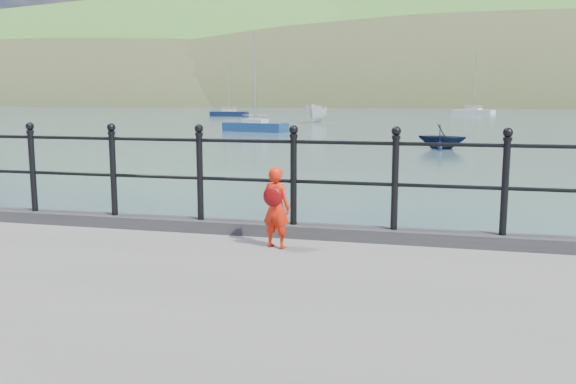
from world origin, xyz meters
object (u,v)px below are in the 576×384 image
(launch_white, at_px, (317,114))
(sailboat_left, at_px, (229,114))
(railing, at_px, (246,168))
(launch_navy, at_px, (442,137))
(sailboat_deep, at_px, (473,112))
(sailboat_port, at_px, (255,127))
(child, at_px, (276,207))

(launch_white, bearing_deg, sailboat_left, 132.20)
(railing, relative_size, launch_white, 3.57)
(launch_navy, bearing_deg, launch_white, 36.22)
(sailboat_deep, relative_size, sailboat_port, 1.30)
(railing, relative_size, sailboat_left, 2.34)
(launch_white, distance_m, sailboat_port, 18.09)
(child, distance_m, launch_navy, 26.58)
(launch_navy, distance_m, sailboat_deep, 72.32)
(child, height_order, sailboat_port, sailboat_port)
(railing, height_order, child, railing)
(railing, xyz_separation_m, sailboat_deep, (7.22, 98.05, -1.48))
(child, relative_size, sailboat_deep, 0.09)
(child, bearing_deg, sailboat_port, -57.59)
(sailboat_deep, bearing_deg, sailboat_port, -80.32)
(launch_white, relative_size, launch_navy, 2.05)
(launch_navy, distance_m, sailboat_left, 58.45)
(child, xyz_separation_m, sailboat_left, (-27.91, 76.85, -1.13))
(launch_white, xyz_separation_m, sailboat_deep, (17.92, 40.79, -0.64))
(railing, xyz_separation_m, launch_white, (-10.70, 57.26, -0.84))
(launch_white, distance_m, sailboat_deep, 44.56)
(railing, distance_m, sailboat_deep, 98.33)
(child, relative_size, launch_navy, 0.37)
(sailboat_deep, bearing_deg, child, -66.08)
(railing, distance_m, sailboat_left, 81.02)
(child, xyz_separation_m, launch_white, (-11.24, 57.86, -0.49))
(child, xyz_separation_m, sailboat_deep, (6.68, 98.65, -1.13))
(railing, distance_m, child, 0.89)
(launch_navy, height_order, sailboat_deep, sailboat_deep)
(launch_white, relative_size, sailboat_port, 0.66)
(sailboat_left, bearing_deg, railing, -70.38)
(sailboat_left, bearing_deg, sailboat_deep, 32.10)
(child, height_order, sailboat_deep, sailboat_deep)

